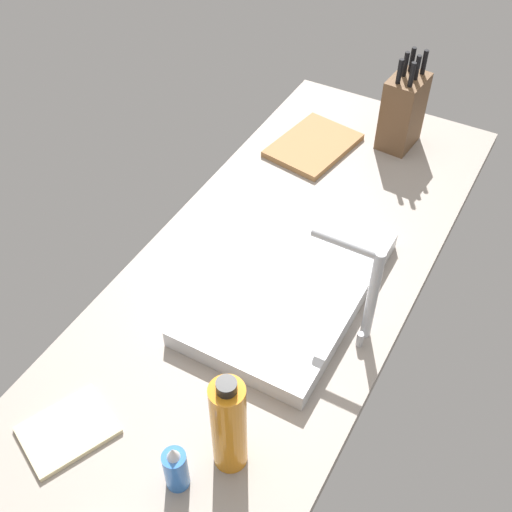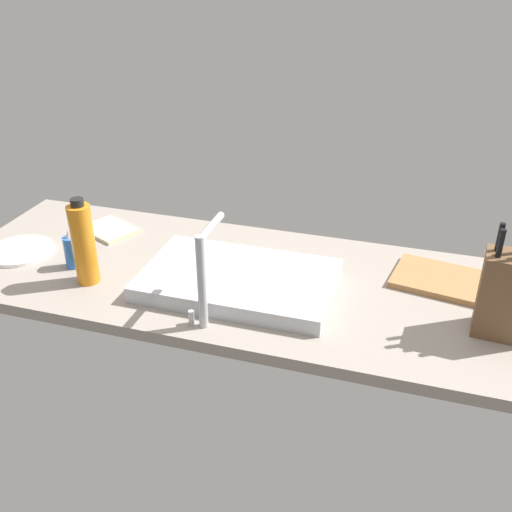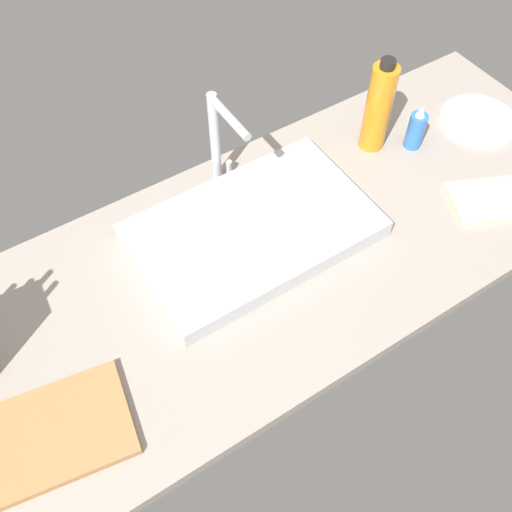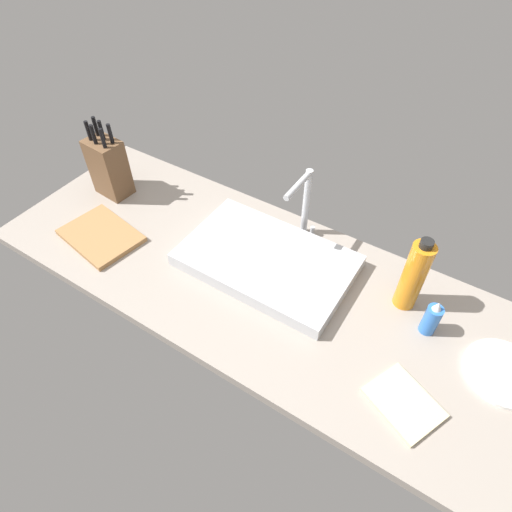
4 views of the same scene
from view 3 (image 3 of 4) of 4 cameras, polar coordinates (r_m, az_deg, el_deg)
The scene contains 8 objects.
countertop_slab at distance 135.57cm, azimuth 1.38°, elevation -0.06°, with size 184.46×67.81×3.50cm, color gray.
sink_basin at distance 135.08cm, azimuth -0.27°, elevation 2.58°, with size 55.38×34.57×4.73cm, color #B7BABF.
faucet at distance 137.31cm, azimuth -3.69°, elevation 11.88°, with size 5.50×16.30×26.50cm.
cutting_board at distance 119.38cm, azimuth -19.06°, elevation -16.19°, with size 27.15×19.73×1.80cm, color #9E7042.
soap_bottle at distance 159.93cm, azimuth 15.61°, elevation 12.02°, with size 4.62×4.62×12.93cm.
water_bottle at distance 153.23cm, azimuth 12.06°, elevation 14.24°, with size 6.71×6.71×26.51cm.
dinner_plate at distance 175.99cm, azimuth 21.21°, elevation 12.49°, with size 21.05×21.05×1.20cm, color white.
dish_towel at distance 154.52cm, azimuth 21.94°, elevation 5.15°, with size 17.72×13.78×1.20cm, color beige.
Camera 3 is at (-45.39, -64.94, 111.76)cm, focal length 40.26 mm.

